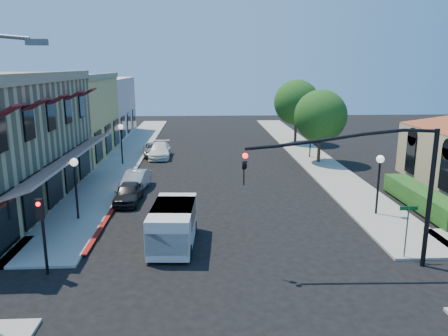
{
  "coord_description": "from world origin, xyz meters",
  "views": [
    {
      "loc": [
        -1.47,
        -15.53,
        8.49
      ],
      "look_at": [
        -0.24,
        9.42,
        2.6
      ],
      "focal_mm": 35.0,
      "sensor_mm": 36.0,
      "label": 1
    }
  ],
  "objects_px": {
    "parked_car_c": "(160,150)",
    "lamppost_right_far": "(311,129)",
    "street_tree_a": "(321,116)",
    "signal_mast_arm": "(382,175)",
    "secondary_signal": "(42,222)",
    "parked_car_d": "(154,149)",
    "parked_car_b": "(136,180)",
    "street_tree_b": "(297,102)",
    "white_van": "(173,223)",
    "lamppost_left_far": "(121,134)",
    "lamppost_left_near": "(75,173)",
    "parked_car_a": "(128,193)",
    "street_name_sign": "(407,223)",
    "lamppost_right_near": "(379,170)"
  },
  "relations": [
    {
      "from": "parked_car_d",
      "to": "lamppost_right_far",
      "type": "bearing_deg",
      "value": -15.26
    },
    {
      "from": "parked_car_c",
      "to": "lamppost_right_far",
      "type": "bearing_deg",
      "value": -5.14
    },
    {
      "from": "secondary_signal",
      "to": "lamppost_right_far",
      "type": "bearing_deg",
      "value": 53.86
    },
    {
      "from": "secondary_signal",
      "to": "parked_car_d",
      "type": "xyz_separation_m",
      "value": [
        1.8,
        24.59,
        -1.72
      ]
    },
    {
      "from": "signal_mast_arm",
      "to": "street_name_sign",
      "type": "xyz_separation_m",
      "value": [
        1.64,
        0.7,
        -2.39
      ]
    },
    {
      "from": "street_tree_a",
      "to": "parked_car_b",
      "type": "relative_size",
      "value": 1.62
    },
    {
      "from": "street_tree_a",
      "to": "parked_car_d",
      "type": "height_order",
      "value": "street_tree_a"
    },
    {
      "from": "lamppost_left_near",
      "to": "parked_car_a",
      "type": "height_order",
      "value": "lamppost_left_near"
    },
    {
      "from": "lamppost_left_far",
      "to": "parked_car_c",
      "type": "xyz_separation_m",
      "value": [
        2.97,
        3.0,
        -2.05
      ]
    },
    {
      "from": "lamppost_right_near",
      "to": "parked_car_c",
      "type": "bearing_deg",
      "value": 129.53
    },
    {
      "from": "street_tree_a",
      "to": "parked_car_b",
      "type": "height_order",
      "value": "street_tree_a"
    },
    {
      "from": "street_tree_b",
      "to": "parked_car_d",
      "type": "height_order",
      "value": "street_tree_b"
    },
    {
      "from": "street_tree_b",
      "to": "parked_car_d",
      "type": "relative_size",
      "value": 1.62
    },
    {
      "from": "street_tree_b",
      "to": "secondary_signal",
      "type": "distance_m",
      "value": 34.97
    },
    {
      "from": "lamppost_right_far",
      "to": "lamppost_right_near",
      "type": "bearing_deg",
      "value": -90.0
    },
    {
      "from": "lamppost_left_near",
      "to": "parked_car_d",
      "type": "xyz_separation_m",
      "value": [
        2.3,
        18.0,
        -2.13
      ]
    },
    {
      "from": "street_tree_a",
      "to": "lamppost_right_far",
      "type": "bearing_deg",
      "value": 98.53
    },
    {
      "from": "parked_car_c",
      "to": "secondary_signal",
      "type": "bearing_deg",
      "value": -97.04
    },
    {
      "from": "parked_car_b",
      "to": "secondary_signal",
      "type": "bearing_deg",
      "value": -91.35
    },
    {
      "from": "street_tree_b",
      "to": "parked_car_b",
      "type": "height_order",
      "value": "street_tree_b"
    },
    {
      "from": "secondary_signal",
      "to": "lamppost_left_near",
      "type": "distance_m",
      "value": 6.63
    },
    {
      "from": "signal_mast_arm",
      "to": "secondary_signal",
      "type": "relative_size",
      "value": 2.41
    },
    {
      "from": "lamppost_right_far",
      "to": "street_name_sign",
      "type": "bearing_deg",
      "value": -92.63
    },
    {
      "from": "signal_mast_arm",
      "to": "lamppost_left_far",
      "type": "xyz_separation_m",
      "value": [
        -14.36,
        20.5,
        -1.35
      ]
    },
    {
      "from": "street_tree_a",
      "to": "street_tree_b",
      "type": "xyz_separation_m",
      "value": [
        0.0,
        10.0,
        0.35
      ]
    },
    {
      "from": "street_name_sign",
      "to": "parked_car_c",
      "type": "relative_size",
      "value": 0.53
    },
    {
      "from": "lamppost_right_near",
      "to": "lamppost_left_near",
      "type": "bearing_deg",
      "value": 180.0
    },
    {
      "from": "lamppost_right_far",
      "to": "parked_car_c",
      "type": "relative_size",
      "value": 0.75
    },
    {
      "from": "street_tree_a",
      "to": "parked_car_a",
      "type": "height_order",
      "value": "street_tree_a"
    },
    {
      "from": "lamppost_right_far",
      "to": "parked_car_b",
      "type": "height_order",
      "value": "lamppost_right_far"
    },
    {
      "from": "lamppost_left_near",
      "to": "parked_car_d",
      "type": "relative_size",
      "value": 0.83
    },
    {
      "from": "signal_mast_arm",
      "to": "white_van",
      "type": "bearing_deg",
      "value": 162.81
    },
    {
      "from": "lamppost_left_far",
      "to": "parked_car_b",
      "type": "relative_size",
      "value": 0.89
    },
    {
      "from": "parked_car_d",
      "to": "white_van",
      "type": "bearing_deg",
      "value": -89.0
    },
    {
      "from": "street_tree_a",
      "to": "lamppost_left_near",
      "type": "distance_m",
      "value": 22.3
    },
    {
      "from": "white_van",
      "to": "lamppost_right_far",
      "type": "bearing_deg",
      "value": 59.97
    },
    {
      "from": "parked_car_b",
      "to": "parked_car_d",
      "type": "relative_size",
      "value": 0.92
    },
    {
      "from": "lamppost_left_near",
      "to": "lamppost_right_far",
      "type": "bearing_deg",
      "value": 43.26
    },
    {
      "from": "street_tree_b",
      "to": "lamppost_left_near",
      "type": "xyz_separation_m",
      "value": [
        -17.3,
        -24.0,
        -1.81
      ]
    },
    {
      "from": "secondary_signal",
      "to": "parked_car_c",
      "type": "distance_m",
      "value": 23.78
    },
    {
      "from": "white_van",
      "to": "parked_car_d",
      "type": "relative_size",
      "value": 1.06
    },
    {
      "from": "street_tree_a",
      "to": "parked_car_a",
      "type": "xyz_separation_m",
      "value": [
        -15.0,
        -10.85,
        -3.56
      ]
    },
    {
      "from": "street_tree_b",
      "to": "street_name_sign",
      "type": "bearing_deg",
      "value": -92.5
    },
    {
      "from": "secondary_signal",
      "to": "parked_car_c",
      "type": "height_order",
      "value": "secondary_signal"
    },
    {
      "from": "street_tree_a",
      "to": "lamppost_right_far",
      "type": "xyz_separation_m",
      "value": [
        -0.3,
        2.0,
        -1.46
      ]
    },
    {
      "from": "street_tree_a",
      "to": "parked_car_b",
      "type": "xyz_separation_m",
      "value": [
        -15.0,
        -7.84,
        -3.54
      ]
    },
    {
      "from": "street_tree_a",
      "to": "signal_mast_arm",
      "type": "bearing_deg",
      "value": -98.17
    },
    {
      "from": "lamppost_right_far",
      "to": "signal_mast_arm",
      "type": "bearing_deg",
      "value": -96.7
    },
    {
      "from": "secondary_signal",
      "to": "lamppost_left_near",
      "type": "relative_size",
      "value": 0.93
    },
    {
      "from": "lamppost_right_far",
      "to": "parked_car_c",
      "type": "bearing_deg",
      "value": 175.92
    }
  ]
}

